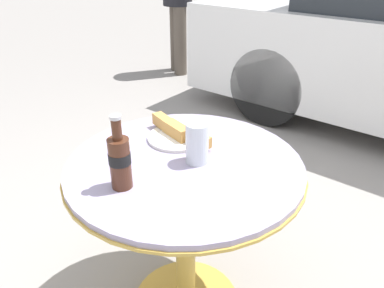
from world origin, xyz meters
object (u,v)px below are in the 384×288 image
bistro_table (185,200)px  lunch_plate_near (178,134)px  cola_bottle_left (120,160)px  drinking_glass (197,145)px

bistro_table → lunch_plate_near: lunch_plate_near is taller
cola_bottle_left → lunch_plate_near: (-0.07, 0.34, -0.07)m
bistro_table → cola_bottle_left: size_ratio=3.47×
bistro_table → drinking_glass: (0.03, 0.03, 0.22)m
lunch_plate_near → bistro_table: bearing=-41.9°
bistro_table → cola_bottle_left: cola_bottle_left is taller
bistro_table → cola_bottle_left: bearing=-103.9°
cola_bottle_left → lunch_plate_near: bearing=101.5°
drinking_glass → cola_bottle_left: bearing=-109.0°
lunch_plate_near → cola_bottle_left: bearing=-78.5°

